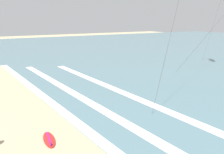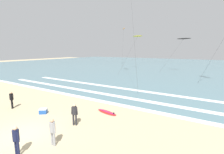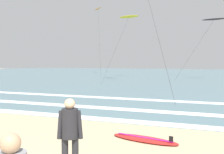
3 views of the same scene
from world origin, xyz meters
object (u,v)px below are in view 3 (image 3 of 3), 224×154
object	(u,v)px
kite_black_low_near	(214,19)
kite_yellow_far_right	(129,17)
surfboard_right_spare	(145,139)
kite_orange_high_right	(98,9)
surfer_foreground_main	(70,131)

from	to	relation	value
kite_black_low_near	kite_yellow_far_right	size ratio (longest dim) A/B	0.63
surfboard_right_spare	kite_black_low_near	world-z (taller)	kite_black_low_near
kite_orange_high_right	kite_yellow_far_right	distance (m)	14.33
surfer_foreground_main	kite_yellow_far_right	xyz separation A→B (m)	(-10.35, 34.44, 7.99)
kite_black_low_near	surfboard_right_spare	bearing A→B (deg)	-91.51
surfer_foreground_main	kite_black_low_near	distance (m)	34.98
surfboard_right_spare	kite_yellow_far_right	bearing A→B (deg)	109.36
surfboard_right_spare	kite_yellow_far_right	size ratio (longest dim) A/B	0.17
kite_yellow_far_right	kite_orange_high_right	bearing A→B (deg)	133.90
surfer_foreground_main	kite_yellow_far_right	bearing A→B (deg)	106.73
surfboard_right_spare	kite_orange_high_right	distance (m)	47.78
surfer_foreground_main	kite_black_low_near	bearing A→B (deg)	87.57
surfer_foreground_main	kite_orange_high_right	distance (m)	50.08
kite_yellow_far_right	surfer_foreground_main	bearing A→B (deg)	-73.27
surfer_foreground_main	surfboard_right_spare	bearing A→B (deg)	78.73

